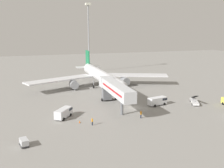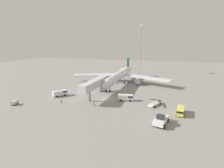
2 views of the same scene
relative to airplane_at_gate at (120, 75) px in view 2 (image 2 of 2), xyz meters
The scene contains 13 objects.
ground_plane 25.67m from the airplane_at_gate, 86.94° to the right, with size 300.00×300.00×0.00m, color gray.
airplane_at_gate is the anchor object (origin of this frame).
jet_bridge 23.91m from the airplane_at_gate, 97.61° to the right, with size 3.87×20.72×6.87m.
pushback_tug 45.79m from the airplane_at_gate, 62.65° to the right, with size 3.98×6.37×2.54m.
belt_loader_truck 33.27m from the airplane_at_gate, 55.17° to the right, with size 4.27×6.18×3.01m.
service_van_near_left 26.81m from the airplane_at_gate, 70.99° to the right, with size 5.51×2.99×2.17m.
service_van_outer_right 41.92m from the airplane_at_gate, 51.17° to the right, with size 2.60×5.56×1.95m.
service_van_far_center 32.09m from the airplane_at_gate, 121.69° to the right, with size 4.78×5.34×2.18m.
baggage_cart_mid_center 47.79m from the airplane_at_gate, 122.67° to the right, with size 1.67×2.52×1.35m.
ground_crew_worker_foreground 33.51m from the airplane_at_gate, 90.22° to the right, with size 0.48×0.48×1.85m.
ground_crew_worker_midground 36.24m from the airplane_at_gate, 109.17° to the right, with size 0.45×0.45×1.68m.
safety_cone_alpha 34.95m from the airplane_at_gate, 113.89° to the right, with size 0.37×0.37×0.57m.
apron_light_mast 39.70m from the airplane_at_gate, 82.01° to the left, with size 2.40×2.40×31.64m.
Camera 2 is at (19.45, -56.76, 19.83)m, focal length 27.44 mm.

